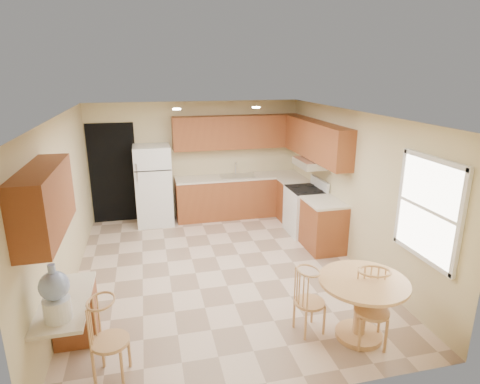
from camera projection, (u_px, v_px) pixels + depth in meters
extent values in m
plane|color=beige|center=(221.00, 270.00, 6.51)|extent=(5.50, 5.50, 0.00)
cube|color=white|center=(218.00, 115.00, 5.79)|extent=(4.50, 5.50, 0.02)
cube|color=beige|center=(196.00, 160.00, 8.71)|extent=(4.50, 0.02, 2.50)
cube|color=beige|center=(276.00, 287.00, 3.59)|extent=(4.50, 0.02, 2.50)
cube|color=beige|center=(63.00, 208.00, 5.65)|extent=(0.02, 5.50, 2.50)
cube|color=beige|center=(353.00, 188.00, 6.65)|extent=(0.02, 5.50, 2.50)
cube|color=black|center=(113.00, 174.00, 8.37)|extent=(0.90, 0.02, 2.10)
cube|color=brown|center=(239.00, 197.00, 8.86)|extent=(2.75, 0.60, 0.87)
cube|color=beige|center=(239.00, 177.00, 8.73)|extent=(2.75, 0.63, 0.04)
cube|color=brown|center=(294.00, 201.00, 8.55)|extent=(0.60, 0.59, 0.87)
cube|color=beige|center=(295.00, 181.00, 8.41)|extent=(0.63, 0.59, 0.04)
cube|color=brown|center=(323.00, 226.00, 7.19)|extent=(0.60, 0.80, 0.87)
cube|color=beige|center=(325.00, 202.00, 7.06)|extent=(0.63, 0.80, 0.04)
cube|color=brown|center=(237.00, 132.00, 8.58)|extent=(2.75, 0.33, 0.70)
cube|color=brown|center=(316.00, 140.00, 7.57)|extent=(0.33, 2.42, 0.70)
cube|color=brown|center=(44.00, 201.00, 4.02)|extent=(0.33, 1.40, 0.70)
cube|color=silver|center=(238.00, 176.00, 8.72)|extent=(0.78, 0.44, 0.01)
cube|color=silver|center=(311.00, 163.00, 7.64)|extent=(0.50, 0.76, 0.14)
cube|color=brown|center=(75.00, 313.00, 4.74)|extent=(0.48, 0.42, 0.72)
cube|color=beige|center=(65.00, 302.00, 4.27)|extent=(0.50, 1.20, 0.04)
cube|color=white|center=(429.00, 209.00, 4.85)|extent=(0.05, 1.00, 1.20)
cube|color=white|center=(435.00, 159.00, 4.67)|extent=(0.05, 1.10, 0.06)
cube|color=white|center=(421.00, 256.00, 5.03)|extent=(0.05, 1.10, 0.06)
cube|color=white|center=(460.00, 225.00, 4.35)|extent=(0.05, 0.06, 1.28)
cube|color=white|center=(401.00, 197.00, 5.34)|extent=(0.05, 0.06, 1.28)
cylinder|color=white|center=(177.00, 109.00, 6.80)|extent=(0.14, 0.14, 0.02)
cylinder|color=white|center=(256.00, 107.00, 7.11)|extent=(0.14, 0.14, 0.02)
cube|color=white|center=(154.00, 185.00, 8.30)|extent=(0.73, 0.69, 1.66)
cube|color=black|center=(153.00, 171.00, 7.86)|extent=(0.72, 0.01, 0.02)
cube|color=silver|center=(137.00, 177.00, 7.81)|extent=(0.03, 0.03, 0.18)
cube|color=silver|center=(136.00, 167.00, 7.75)|extent=(0.03, 0.03, 0.14)
cube|color=white|center=(305.00, 211.00, 7.91)|extent=(0.65, 0.76, 0.90)
cube|color=black|center=(306.00, 189.00, 7.77)|extent=(0.64, 0.75, 0.02)
cube|color=white|center=(320.00, 184.00, 7.81)|extent=(0.06, 0.76, 0.18)
cylinder|color=tan|center=(358.00, 334.00, 4.88)|extent=(0.56, 0.56, 0.06)
cylinder|color=tan|center=(361.00, 310.00, 4.78)|extent=(0.14, 0.14, 0.69)
cylinder|color=tan|center=(364.00, 281.00, 4.67)|extent=(1.04, 1.04, 0.04)
cylinder|color=tan|center=(310.00, 303.00, 4.89)|extent=(0.37, 0.37, 0.04)
cylinder|color=tan|center=(295.00, 312.00, 5.04)|extent=(0.03, 0.03, 0.40)
cylinder|color=tan|center=(315.00, 309.00, 5.10)|extent=(0.03, 0.03, 0.40)
cylinder|color=tan|center=(303.00, 325.00, 4.79)|extent=(0.03, 0.03, 0.40)
cylinder|color=tan|center=(323.00, 321.00, 4.85)|extent=(0.03, 0.03, 0.40)
cylinder|color=tan|center=(372.00, 311.00, 4.64)|extent=(0.41, 0.41, 0.04)
cylinder|color=tan|center=(352.00, 322.00, 4.81)|extent=(0.04, 0.04, 0.44)
cylinder|color=tan|center=(374.00, 319.00, 4.87)|extent=(0.04, 0.04, 0.44)
cylinder|color=tan|center=(365.00, 337.00, 4.54)|extent=(0.04, 0.04, 0.44)
cylinder|color=tan|center=(388.00, 333.00, 4.60)|extent=(0.04, 0.04, 0.44)
cylinder|color=tan|center=(110.00, 342.00, 4.14)|extent=(0.40, 0.40, 0.04)
cylinder|color=tan|center=(99.00, 352.00, 4.30)|extent=(0.03, 0.03, 0.43)
cylinder|color=tan|center=(126.00, 348.00, 4.36)|extent=(0.03, 0.03, 0.43)
cylinder|color=tan|center=(96.00, 371.00, 4.04)|extent=(0.03, 0.03, 0.43)
cylinder|color=tan|center=(126.00, 366.00, 4.10)|extent=(0.03, 0.03, 0.43)
cylinder|color=white|center=(58.00, 309.00, 3.91)|extent=(0.26, 0.26, 0.22)
sphere|color=#8AA1D5|center=(54.00, 286.00, 3.84)|extent=(0.28, 0.28, 0.28)
cylinder|color=#8AA1D5|center=(51.00, 269.00, 3.78)|extent=(0.07, 0.07, 0.08)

